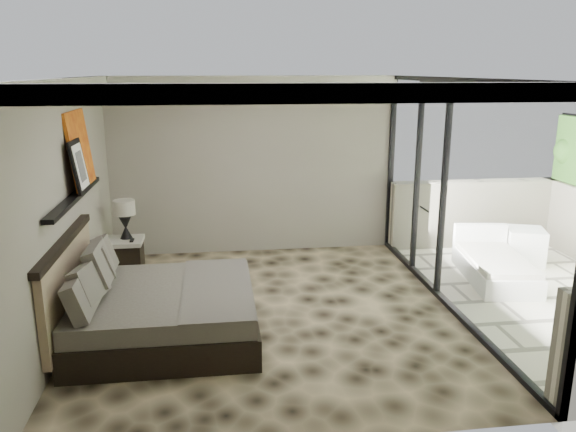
{
  "coord_description": "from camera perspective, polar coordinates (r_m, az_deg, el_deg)",
  "views": [
    {
      "loc": [
        -0.6,
        -6.31,
        2.89
      ],
      "look_at": [
        0.28,
        0.4,
        1.12
      ],
      "focal_mm": 35.0,
      "sensor_mm": 36.0,
      "label": 1
    }
  ],
  "objects": [
    {
      "name": "floor",
      "position": [
        6.97,
        -1.88,
        -9.84
      ],
      "size": [
        5.0,
        5.0,
        0.0
      ],
      "primitive_type": "plane",
      "color": "black",
      "rests_on": "ground"
    },
    {
      "name": "ceiling",
      "position": [
        6.34,
        -2.09,
        13.76
      ],
      "size": [
        4.5,
        5.0,
        0.02
      ],
      "primitive_type": "cube",
      "color": "silver",
      "rests_on": "back_wall"
    },
    {
      "name": "back_wall",
      "position": [
        8.95,
        -3.52,
        5.05
      ],
      "size": [
        4.5,
        0.02,
        2.8
      ],
      "primitive_type": "cube",
      "color": "gray",
      "rests_on": "floor"
    },
    {
      "name": "left_wall",
      "position": [
        6.69,
        -21.44,
        0.78
      ],
      "size": [
        0.02,
        5.0,
        2.8
      ],
      "primitive_type": "cube",
      "color": "gray",
      "rests_on": "floor"
    },
    {
      "name": "glass_wall",
      "position": [
        7.08,
        16.46,
        1.92
      ],
      "size": [
        0.08,
        5.0,
        2.8
      ],
      "primitive_type": "cube",
      "color": "white",
      "rests_on": "floor"
    },
    {
      "name": "terrace_slab",
      "position": [
        8.21,
        25.43,
        -7.88
      ],
      "size": [
        3.0,
        5.0,
        0.12
      ],
      "primitive_type": "cube",
      "color": "beige",
      "rests_on": "ground"
    },
    {
      "name": "picture_ledge",
      "position": [
        6.75,
        -20.83,
        1.82
      ],
      "size": [
        0.12,
        2.2,
        0.05
      ],
      "primitive_type": "cube",
      "color": "black",
      "rests_on": "left_wall"
    },
    {
      "name": "bed",
      "position": [
        6.44,
        -13.27,
        -9.16
      ],
      "size": [
        2.03,
        1.97,
        1.12
      ],
      "color": "black",
      "rests_on": "floor"
    },
    {
      "name": "nightstand",
      "position": [
        8.5,
        -16.14,
        -3.98
      ],
      "size": [
        0.53,
        0.53,
        0.51
      ],
      "primitive_type": "cube",
      "rotation": [
        0.0,
        0.0,
        -0.04
      ],
      "color": "black",
      "rests_on": "floor"
    },
    {
      "name": "table_lamp",
      "position": [
        8.38,
        -16.26,
        0.19
      ],
      "size": [
        0.31,
        0.31,
        0.56
      ],
      "color": "black",
      "rests_on": "nightstand"
    },
    {
      "name": "abstract_canvas",
      "position": [
        7.15,
        -20.41,
        6.41
      ],
      "size": [
        0.13,
        0.9,
        0.9
      ],
      "primitive_type": "cube",
      "rotation": [
        0.0,
        -0.1,
        0.0
      ],
      "color": "#B83B0F",
      "rests_on": "picture_ledge"
    },
    {
      "name": "framed_print",
      "position": [
        6.83,
        -20.47,
        4.77
      ],
      "size": [
        0.11,
        0.5,
        0.6
      ],
      "primitive_type": "cube",
      "rotation": [
        0.0,
        -0.14,
        0.0
      ],
      "color": "black",
      "rests_on": "picture_ledge"
    },
    {
      "name": "ottoman",
      "position": [
        9.35,
        22.91,
        -2.81
      ],
      "size": [
        0.68,
        0.68,
        0.54
      ],
      "primitive_type": "cube",
      "rotation": [
        0.0,
        0.0,
        -0.32
      ],
      "color": "white",
      "rests_on": "terrace_slab"
    },
    {
      "name": "lounger",
      "position": [
        8.51,
        20.21,
        -4.76
      ],
      "size": [
        1.0,
        1.67,
        0.62
      ],
      "rotation": [
        0.0,
        0.0,
        -0.14
      ],
      "color": "silver",
      "rests_on": "terrace_slab"
    }
  ]
}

